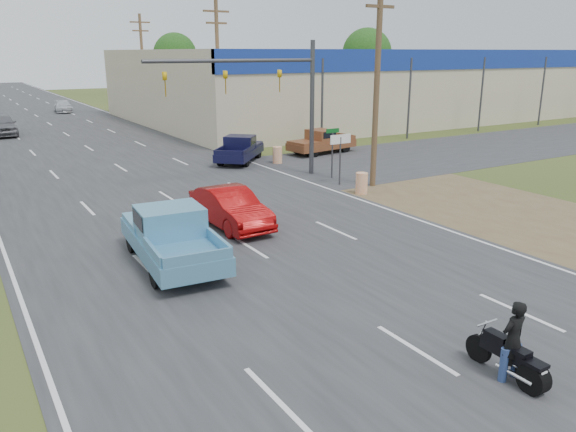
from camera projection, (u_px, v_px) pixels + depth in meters
ground at (415, 350)px, 12.53m from camera, size 200.00×200.00×0.00m
main_road at (66, 134)px, 45.32m from camera, size 15.00×180.00×0.02m
cross_road at (154, 189)px, 27.28m from camera, size 120.00×10.00×0.02m
dirt_verge at (439, 194)px, 26.21m from camera, size 8.00×18.00×0.01m
big_box_store at (376, 82)px, 60.29m from camera, size 50.00×28.10×6.60m
utility_pole_1 at (377, 76)px, 26.43m from camera, size 2.00×0.28×10.00m
utility_pole_2 at (218, 67)px, 41.19m from camera, size 2.00×0.28×10.00m
utility_pole_3 at (143, 63)px, 55.94m from camera, size 2.00×0.28×10.00m
tree_3 at (367, 53)px, 95.61m from camera, size 8.40×8.40×10.40m
tree_5 at (175, 55)px, 103.72m from camera, size 7.98×7.98×9.88m
barrel_0 at (362, 183)px, 26.22m from camera, size 0.56×0.56×1.00m
barrel_1 at (277, 155)px, 33.38m from camera, size 0.56×0.56×1.00m
lane_sign at (340, 147)px, 27.56m from camera, size 1.20×0.08×2.52m
street_name_sign at (332, 148)px, 29.17m from camera, size 0.80×0.08×2.61m
signal_mast at (268, 85)px, 28.02m from camera, size 9.12×0.40×7.00m
red_convertible at (230, 208)px, 21.19m from camera, size 1.64×4.47×1.46m
motorcycle at (512, 361)px, 11.26m from camera, size 0.61×1.97×1.00m
rider at (513, 343)px, 11.19m from camera, size 0.60×0.39×1.62m
blue_pickup at (171, 235)px, 17.52m from camera, size 2.57×5.65×1.82m
navy_pickup at (240, 149)px, 33.87m from camera, size 4.56×4.72×1.57m
brown_pickup at (321, 142)px, 36.58m from camera, size 4.91×2.50×1.56m
distant_car_grey at (2, 125)px, 44.30m from camera, size 2.14×5.09×1.72m
distant_car_silver at (63, 107)px, 61.76m from camera, size 2.16×4.42×1.24m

